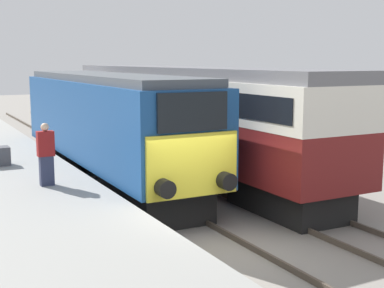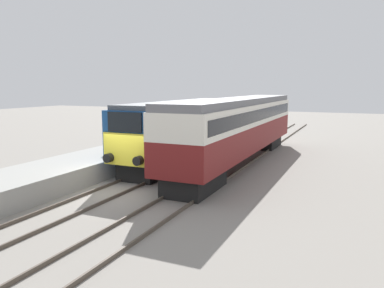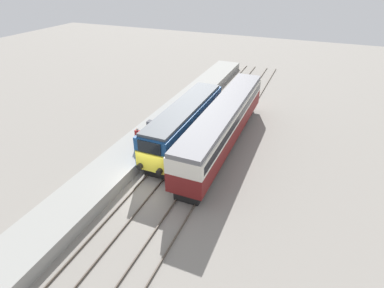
# 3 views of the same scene
# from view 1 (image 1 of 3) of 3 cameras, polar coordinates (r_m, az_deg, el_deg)

# --- Properties ---
(ground_plane) EXTENTS (120.00, 120.00, 0.00)m
(ground_plane) POSITION_cam_1_polar(r_m,az_deg,el_deg) (12.68, 2.45, -11.14)
(ground_plane) COLOR gray
(platform_left) EXTENTS (3.50, 50.00, 0.98)m
(platform_left) POSITION_cam_1_polar(r_m,az_deg,el_deg) (18.88, -18.91, -3.34)
(platform_left) COLOR gray
(platform_left) RESTS_ON ground_plane
(rails_near_track) EXTENTS (1.51, 60.00, 0.14)m
(rails_near_track) POSITION_cam_1_polar(r_m,az_deg,el_deg) (16.97, -6.09, -5.72)
(rails_near_track) COLOR #4C4238
(rails_near_track) RESTS_ON ground_plane
(rails_far_track) EXTENTS (1.50, 60.00, 0.14)m
(rails_far_track) POSITION_cam_1_polar(r_m,az_deg,el_deg) (18.45, 3.80, -4.50)
(rails_far_track) COLOR #4C4238
(rails_far_track) RESTS_ON ground_plane
(locomotive) EXTENTS (2.70, 13.29, 3.88)m
(locomotive) POSITION_cam_1_polar(r_m,az_deg,el_deg) (18.93, -9.03, 2.16)
(locomotive) COLOR black
(locomotive) RESTS_ON ground_plane
(passenger_carriage) EXTENTS (2.75, 18.31, 4.09)m
(passenger_carriage) POSITION_cam_1_polar(r_m,az_deg,el_deg) (21.20, -1.26, 3.86)
(passenger_carriage) COLOR black
(passenger_carriage) RESTS_ON ground_plane
(person_on_platform) EXTENTS (0.44, 0.26, 1.71)m
(person_on_platform) POSITION_cam_1_polar(r_m,az_deg,el_deg) (14.92, -15.31, -1.10)
(person_on_platform) COLOR #2D334C
(person_on_platform) RESTS_ON platform_left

